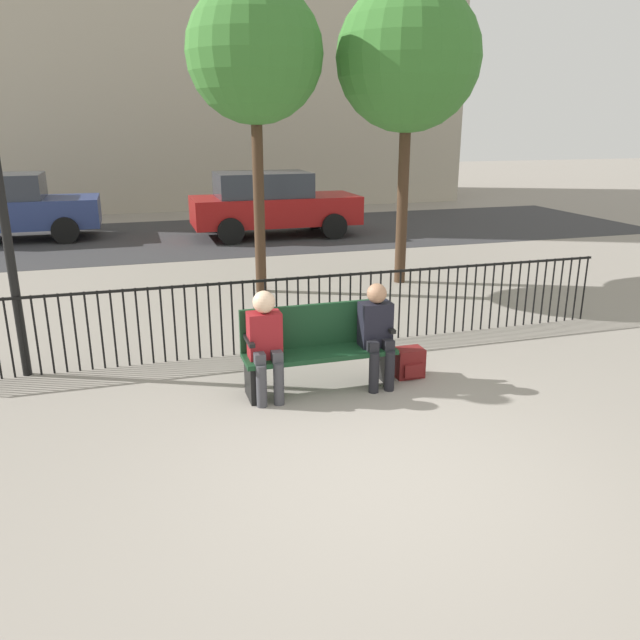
% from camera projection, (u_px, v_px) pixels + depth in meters
% --- Properties ---
extents(ground_plane, '(80.00, 80.00, 0.00)m').
position_uv_depth(ground_plane, '(383.00, 475.00, 5.15)').
color(ground_plane, gray).
extents(park_bench, '(1.65, 0.45, 0.92)m').
position_uv_depth(park_bench, '(318.00, 345.00, 6.72)').
color(park_bench, '#14381E').
rests_on(park_bench, ground).
extents(seated_person_0, '(0.34, 0.39, 1.17)m').
position_uv_depth(seated_person_0, '(266.00, 339.00, 6.38)').
color(seated_person_0, '#3D3D42').
rests_on(seated_person_0, ground).
extents(seated_person_1, '(0.34, 0.39, 1.15)m').
position_uv_depth(seated_person_1, '(377.00, 329.00, 6.73)').
color(seated_person_1, black).
rests_on(seated_person_1, ground).
extents(backpack, '(0.32, 0.27, 0.34)m').
position_uv_depth(backpack, '(409.00, 363.00, 7.11)').
color(backpack, maroon).
rests_on(backpack, ground).
extents(fence_railing, '(9.01, 0.03, 0.95)m').
position_uv_depth(fence_railing, '(288.00, 308.00, 7.86)').
color(fence_railing, black).
rests_on(fence_railing, ground).
extents(tree_0, '(2.15, 2.15, 4.90)m').
position_uv_depth(tree_0, '(255.00, 55.00, 9.67)').
color(tree_0, '#422D1E').
rests_on(tree_0, ground).
extents(tree_1, '(2.41, 2.41, 5.02)m').
position_uv_depth(tree_1, '(408.00, 59.00, 10.31)').
color(tree_1, '#422D1E').
rests_on(tree_1, ground).
extents(street_surface, '(24.00, 6.00, 0.01)m').
position_uv_depth(street_surface, '(206.00, 236.00, 16.10)').
color(street_surface, '#333335').
rests_on(street_surface, ground).
extents(parked_car_0, '(4.20, 1.94, 1.62)m').
position_uv_depth(parked_car_0, '(272.00, 203.00, 15.86)').
color(parked_car_0, maroon).
rests_on(parked_car_0, ground).
extents(parked_car_1, '(4.20, 1.94, 1.62)m').
position_uv_depth(parked_car_1, '(5.00, 206.00, 15.26)').
color(parked_car_1, navy).
rests_on(parked_car_1, ground).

